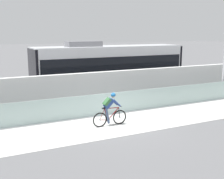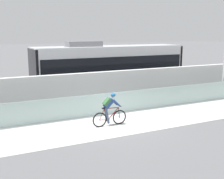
% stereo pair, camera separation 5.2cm
% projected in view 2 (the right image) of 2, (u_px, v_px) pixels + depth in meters
% --- Properties ---
extents(ground_plane, '(200.00, 200.00, 0.00)m').
position_uv_depth(ground_plane, '(117.00, 125.00, 14.27)').
color(ground_plane, slate).
extents(bike_path_deck, '(32.00, 3.20, 0.01)m').
position_uv_depth(bike_path_deck, '(117.00, 124.00, 14.27)').
color(bike_path_deck, silver).
rests_on(bike_path_deck, ground).
extents(glass_parapet, '(32.00, 0.05, 1.18)m').
position_uv_depth(glass_parapet, '(101.00, 104.00, 15.79)').
color(glass_parapet, '#ADC6C1').
rests_on(glass_parapet, ground).
extents(concrete_barrier_wall, '(32.00, 0.36, 2.10)m').
position_uv_depth(concrete_barrier_wall, '(89.00, 90.00, 17.29)').
color(concrete_barrier_wall, white).
rests_on(concrete_barrier_wall, ground).
extents(tram_rail_near, '(32.00, 0.08, 0.01)m').
position_uv_depth(tram_rail_near, '(76.00, 99.00, 19.68)').
color(tram_rail_near, '#595654').
rests_on(tram_rail_near, ground).
extents(tram_rail_far, '(32.00, 0.08, 0.01)m').
position_uv_depth(tram_rail_far, '(69.00, 95.00, 20.94)').
color(tram_rail_far, '#595654').
rests_on(tram_rail_far, ground).
extents(tram, '(11.06, 2.54, 3.81)m').
position_uv_depth(tram, '(110.00, 68.00, 21.19)').
color(tram, silver).
rests_on(tram, ground).
extents(cyclist_on_bike, '(1.77, 0.58, 1.61)m').
position_uv_depth(cyclist_on_bike, '(110.00, 110.00, 13.94)').
color(cyclist_on_bike, black).
rests_on(cyclist_on_bike, ground).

